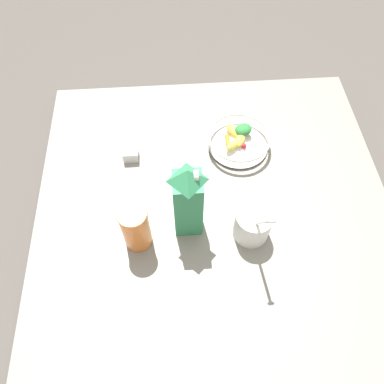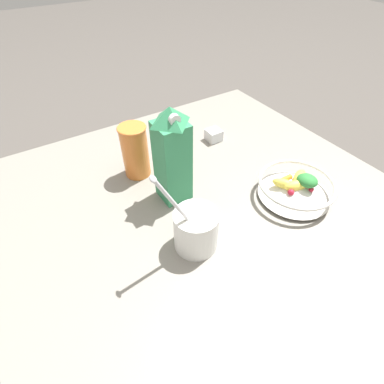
{
  "view_description": "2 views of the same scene",
  "coord_description": "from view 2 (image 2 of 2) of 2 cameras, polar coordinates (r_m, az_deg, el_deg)",
  "views": [
    {
      "loc": [
        -0.56,
        0.11,
        1.01
      ],
      "look_at": [
        -0.01,
        0.07,
        0.13
      ],
      "focal_mm": 35.0,
      "sensor_mm": 36.0,
      "label": 1
    },
    {
      "loc": [
        -0.34,
        -0.46,
        0.62
      ],
      "look_at": [
        -0.05,
        0.0,
        0.11
      ],
      "focal_mm": 28.0,
      "sensor_mm": 36.0,
      "label": 2
    }
  ],
  "objects": [
    {
      "name": "ground_plane",
      "position": [
        0.84,
        2.78,
        -4.35
      ],
      "size": [
        6.0,
        6.0,
        0.0
      ],
      "primitive_type": "plane",
      "color": "#4C4742"
    },
    {
      "name": "countertop",
      "position": [
        0.83,
        2.82,
        -3.41
      ],
      "size": [
        1.06,
        1.06,
        0.04
      ],
      "color": "gray",
      "rests_on": "ground_plane"
    },
    {
      "name": "fruit_bowl",
      "position": [
        0.86,
        19.16,
        0.87
      ],
      "size": [
        0.21,
        0.21,
        0.08
      ],
      "color": "silver",
      "rests_on": "countertop"
    },
    {
      "name": "milk_carton",
      "position": [
        0.76,
        -3.81,
        6.9
      ],
      "size": [
        0.08,
        0.08,
        0.27
      ],
      "color": "#338C59",
      "rests_on": "countertop"
    },
    {
      "name": "yogurt_tub",
      "position": [
        0.68,
        0.72,
        -6.92
      ],
      "size": [
        0.15,
        0.1,
        0.25
      ],
      "color": "white",
      "rests_on": "countertop"
    },
    {
      "name": "drinking_cup",
      "position": [
        0.88,
        -10.81,
        7.8
      ],
      "size": [
        0.08,
        0.08,
        0.16
      ],
      "color": "orange",
      "rests_on": "countertop"
    },
    {
      "name": "spice_jar",
      "position": [
        1.05,
        4.13,
        10.68
      ],
      "size": [
        0.05,
        0.05,
        0.04
      ],
      "color": "silver",
      "rests_on": "countertop"
    }
  ]
}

